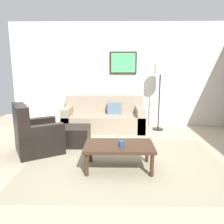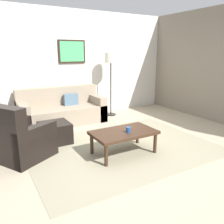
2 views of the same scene
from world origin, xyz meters
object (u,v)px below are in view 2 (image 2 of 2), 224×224
object	(u,v)px
armchair_leather	(19,141)
coffee_table	(124,134)
ottoman	(55,133)
lamp_standing	(111,64)
couch_main	(61,111)
cup	(128,130)
framed_artwork	(72,51)

from	to	relation	value
armchair_leather	coffee_table	xyz separation A→B (m)	(1.60, -0.68, 0.05)
ottoman	lamp_standing	xyz separation A→B (m)	(1.96, 1.22, 1.21)
couch_main	armchair_leather	world-z (taller)	armchair_leather
lamp_standing	coffee_table	bearing A→B (deg)	-114.81
armchair_leather	cup	world-z (taller)	armchair_leather
cup	couch_main	bearing A→B (deg)	99.07
couch_main	lamp_standing	world-z (taller)	lamp_standing
couch_main	ottoman	world-z (taller)	couch_main
ottoman	framed_artwork	world-z (taller)	framed_artwork
ottoman	coffee_table	bearing A→B (deg)	-51.03
coffee_table	cup	bearing A→B (deg)	-69.25
cup	armchair_leather	bearing A→B (deg)	154.79
ottoman	lamp_standing	size ratio (longest dim) A/B	0.33
framed_artwork	cup	bearing A→B (deg)	-92.30
cup	lamp_standing	size ratio (longest dim) A/B	0.05
couch_main	cup	xyz separation A→B (m)	(0.39, -2.42, 0.16)
armchair_leather	lamp_standing	world-z (taller)	lamp_standing
cup	lamp_standing	bearing A→B (deg)	66.67
coffee_table	framed_artwork	xyz separation A→B (m)	(0.15, 2.74, 1.38)
couch_main	armchair_leather	bearing A→B (deg)	-127.22
lamp_standing	framed_artwork	xyz separation A→B (m)	(-0.92, 0.42, 0.33)
ottoman	cup	world-z (taller)	cup
coffee_table	armchair_leather	bearing A→B (deg)	156.95
couch_main	cup	bearing A→B (deg)	-80.93
couch_main	cup	size ratio (longest dim) A/B	22.01
couch_main	lamp_standing	xyz separation A→B (m)	(1.42, -0.01, 1.11)
armchair_leather	cup	bearing A→B (deg)	-25.21
ottoman	coffee_table	xyz separation A→B (m)	(0.89, -1.10, 0.16)
couch_main	ottoman	distance (m)	1.35
framed_artwork	couch_main	bearing A→B (deg)	-140.72
couch_main	framed_artwork	xyz separation A→B (m)	(0.50, 0.41, 1.44)
coffee_table	couch_main	bearing A→B (deg)	98.60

